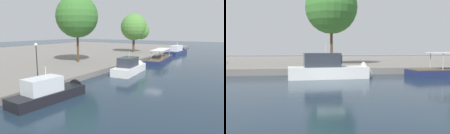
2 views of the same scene
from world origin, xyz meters
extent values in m
plane|color=#192838|center=(0.00, 0.00, 0.00)|extent=(220.00, 220.00, 0.00)
cube|color=slate|center=(0.00, 34.86, 0.39)|extent=(120.00, 55.00, 0.78)
cube|color=silver|center=(0.03, 4.14, 0.36)|extent=(8.41, 3.51, 1.69)
cone|color=silver|center=(4.52, 4.51, 0.36)|extent=(1.42, 2.79, 2.70)
cube|color=#2D333D|center=(-0.58, 4.08, 1.92)|extent=(3.87, 2.57, 1.44)
cube|color=black|center=(0.85, 4.20, 2.00)|extent=(1.16, 2.21, 0.86)
cylinder|color=silver|center=(-0.17, 4.12, 3.13)|extent=(0.08, 0.08, 0.97)
cylinder|color=#B2B2B7|center=(11.83, 5.02, 1.75)|extent=(0.10, 0.10, 1.70)
cylinder|color=#B2B2B7|center=(12.05, 2.74, 1.75)|extent=(0.10, 0.10, 1.70)
cylinder|color=#4C3823|center=(1.48, 15.93, 3.60)|extent=(0.41, 0.41, 5.64)
sphere|color=#38702D|center=(1.48, 15.93, 9.40)|extent=(7.95, 7.95, 7.95)
sphere|color=#38702D|center=(0.77, 15.78, 9.05)|extent=(4.09, 4.09, 4.09)
sphere|color=#38702D|center=(0.78, 15.62, 8.24)|extent=(4.33, 4.33, 4.33)
camera|label=1|loc=(-30.78, -11.19, 6.83)|focal=34.81mm
camera|label=2|loc=(-1.85, -21.09, 2.98)|focal=38.79mm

